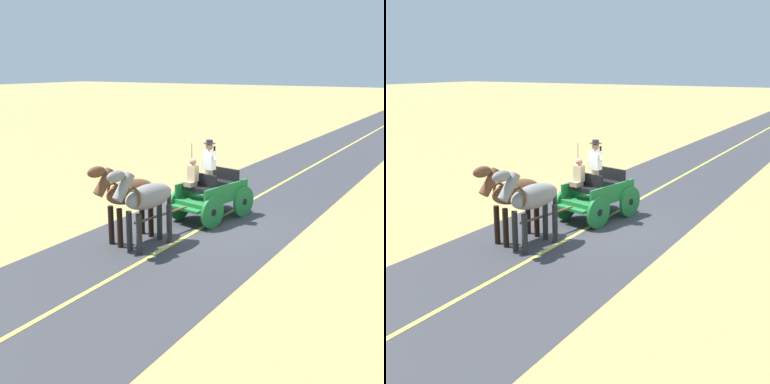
% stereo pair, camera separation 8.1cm
% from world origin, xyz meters
% --- Properties ---
extents(ground_plane, '(200.00, 200.00, 0.00)m').
position_xyz_m(ground_plane, '(0.00, 0.00, 0.00)').
color(ground_plane, tan).
extents(road_surface, '(5.27, 160.00, 0.01)m').
position_xyz_m(road_surface, '(0.00, 0.00, 0.00)').
color(road_surface, '#38383D').
rests_on(road_surface, ground).
extents(road_centre_stripe, '(0.12, 160.00, 0.00)m').
position_xyz_m(road_centre_stripe, '(0.00, 0.00, 0.01)').
color(road_centre_stripe, '#DBCC4C').
rests_on(road_centre_stripe, road_surface).
extents(horse_drawn_carriage, '(1.83, 4.51, 2.50)m').
position_xyz_m(horse_drawn_carriage, '(0.25, -0.34, 0.82)').
color(horse_drawn_carriage, '#1E7233').
rests_on(horse_drawn_carriage, ground).
extents(horse_near_side, '(0.82, 2.15, 2.21)m').
position_xyz_m(horse_near_side, '(0.45, 2.70, 1.32)').
color(horse_near_side, gray).
rests_on(horse_near_side, ground).
extents(horse_off_side, '(0.85, 2.15, 2.21)m').
position_xyz_m(horse_off_side, '(1.15, 2.57, 1.32)').
color(horse_off_side, brown).
rests_on(horse_off_side, ground).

